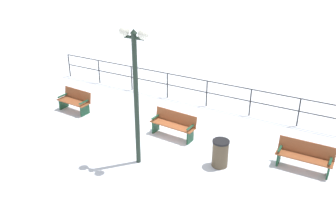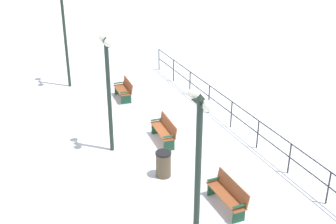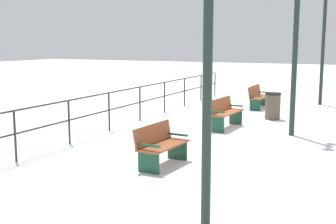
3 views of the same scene
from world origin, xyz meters
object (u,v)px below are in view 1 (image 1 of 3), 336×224
at_px(bench_third, 305,156).
at_px(lamppost_middle, 135,75).
at_px(trash_bin, 220,153).
at_px(bench_second, 174,124).
at_px(bench_nearest, 75,101).

bearing_deg(bench_third, lamppost_middle, -65.80).
distance_m(lamppost_middle, trash_bin, 3.51).
bearing_deg(bench_second, lamppost_middle, -1.14).
relative_size(bench_nearest, lamppost_middle, 0.33).
bearing_deg(bench_second, bench_third, 95.69).
relative_size(lamppost_middle, trash_bin, 4.80).
bearing_deg(bench_nearest, trash_bin, 86.42).
height_order(bench_third, lamppost_middle, lamppost_middle).
distance_m(bench_nearest, bench_second, 4.40).
height_order(bench_nearest, bench_third, bench_third).
bearing_deg(lamppost_middle, bench_nearest, -114.50).
xyz_separation_m(bench_third, trash_bin, (1.07, -2.28, -0.02)).
bearing_deg(lamppost_middle, trash_bin, 113.89).
bearing_deg(bench_nearest, bench_second, 95.05).
bearing_deg(bench_second, bench_nearest, -84.94).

